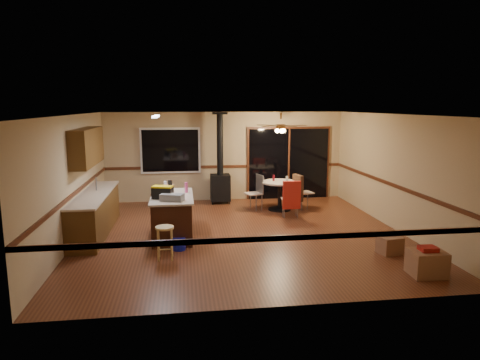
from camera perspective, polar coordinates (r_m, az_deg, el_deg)
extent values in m
plane|color=#5A2C19|center=(9.50, 0.24, -7.16)|extent=(7.00, 7.00, 0.00)
plane|color=silver|center=(9.08, 0.26, 8.72)|extent=(7.00, 7.00, 0.00)
plane|color=tan|center=(12.64, -1.95, 3.17)|extent=(7.00, 0.00, 7.00)
plane|color=tan|center=(5.83, 5.03, -4.98)|extent=(7.00, 0.00, 7.00)
plane|color=tan|center=(9.39, -21.42, 0.09)|extent=(0.00, 7.00, 7.00)
plane|color=tan|center=(10.28, 19.96, 0.99)|extent=(0.00, 7.00, 7.00)
cube|color=black|center=(12.51, -9.25, 3.89)|extent=(1.72, 0.10, 1.32)
cube|color=black|center=(12.95, 6.48, 2.16)|extent=(2.52, 0.10, 2.10)
cube|color=#4F3214|center=(9.97, -18.76, -4.31)|extent=(0.60, 3.00, 0.86)
cube|color=#BFAB95|center=(9.88, -18.90, -1.77)|extent=(0.64, 3.04, 0.04)
cube|color=#4F3214|center=(9.95, -19.72, 4.21)|extent=(0.35, 2.00, 0.80)
cube|color=black|center=(9.30, -8.98, -4.91)|extent=(0.80, 1.60, 0.86)
cube|color=#BFAB95|center=(9.20, -9.06, -2.20)|extent=(0.88, 1.68, 0.04)
cube|color=black|center=(12.31, -2.64, -1.00)|extent=(0.55, 0.50, 0.75)
cylinder|color=black|center=(12.13, -2.69, 4.85)|extent=(0.18, 0.18, 1.77)
cylinder|color=brown|center=(11.31, 5.46, 7.15)|extent=(0.24, 0.24, 0.10)
cylinder|color=brown|center=(11.30, 5.49, 8.52)|extent=(0.05, 0.05, 0.16)
sphere|color=#FFD88C|center=(11.31, 5.45, 6.55)|extent=(0.16, 0.16, 0.16)
cube|color=white|center=(9.31, -11.17, 8.32)|extent=(0.10, 1.20, 0.04)
cube|color=slate|center=(8.70, -9.04, -2.29)|extent=(0.51, 0.39, 0.14)
cube|color=black|center=(8.92, -10.28, -1.72)|extent=(0.46, 0.33, 0.23)
cube|color=gold|center=(8.90, -10.31, -0.89)|extent=(0.46, 0.33, 0.03)
cube|color=brown|center=(9.37, -9.60, -1.26)|extent=(0.26, 0.32, 0.19)
cylinder|color=black|center=(9.37, -9.29, -0.92)|extent=(0.09, 0.09, 0.30)
cylinder|color=#D84C8C|center=(9.45, -7.17, -0.99)|extent=(0.08, 0.08, 0.23)
cylinder|color=white|center=(9.84, -9.92, -0.72)|extent=(0.07, 0.07, 0.20)
cylinder|color=#D5B770|center=(8.03, -9.96, -8.25)|extent=(0.37, 0.37, 0.62)
cylinder|color=#0D15C0|center=(8.54, -8.14, -8.48)|extent=(0.33, 0.33, 0.22)
cylinder|color=black|center=(11.63, 5.28, -3.89)|extent=(0.60, 0.60, 0.04)
cylinder|color=black|center=(11.55, 5.31, -2.11)|extent=(0.10, 0.10, 0.70)
cylinder|color=#BFAB95|center=(11.48, 5.34, -0.30)|extent=(0.97, 0.97, 0.04)
cylinder|color=#590C14|center=(11.52, 4.51, 0.28)|extent=(0.08, 0.08, 0.17)
cylinder|color=beige|center=(11.45, 6.28, 0.14)|extent=(0.07, 0.07, 0.15)
cube|color=tan|center=(11.50, 1.80, -1.82)|extent=(0.50, 0.50, 0.03)
cube|color=slate|center=(11.53, 2.65, -0.52)|extent=(0.15, 0.39, 0.50)
cube|color=tan|center=(10.89, 6.65, -2.54)|extent=(0.41, 0.41, 0.03)
cube|color=slate|center=(10.66, 6.90, -1.45)|extent=(0.40, 0.04, 0.50)
cube|color=#A71E13|center=(10.66, 6.91, -2.00)|extent=(0.44, 0.12, 0.70)
cube|color=tan|center=(11.76, 8.59, -1.66)|extent=(0.49, 0.49, 0.03)
cube|color=slate|center=(11.62, 7.81, -0.52)|extent=(0.13, 0.40, 0.50)
cube|color=#392315|center=(11.62, 7.71, -1.02)|extent=(0.20, 0.45, 0.70)
cube|color=brown|center=(12.15, -10.45, -2.59)|extent=(0.58, 0.53, 0.38)
cube|color=brown|center=(7.87, 23.66, -10.10)|extent=(0.58, 0.49, 0.42)
cube|color=brown|center=(8.73, 19.32, -8.17)|extent=(0.47, 0.42, 0.33)
cube|color=maroon|center=(7.79, 23.79, -8.39)|extent=(0.29, 0.24, 0.07)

